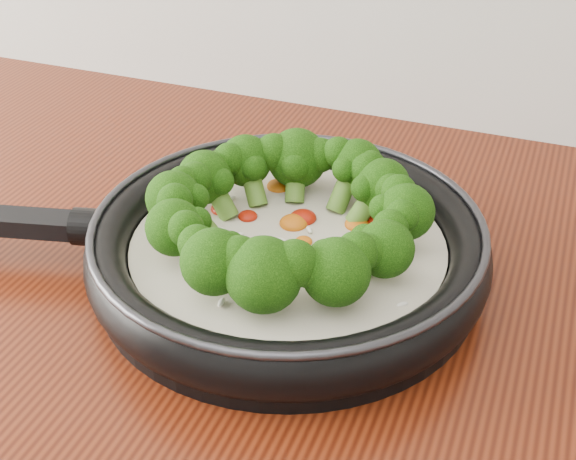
% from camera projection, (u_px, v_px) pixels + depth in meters
% --- Properties ---
extents(skillet, '(0.59, 0.43, 0.10)m').
position_uv_depth(skillet, '(284.00, 240.00, 0.67)').
color(skillet, black).
rests_on(skillet, counter).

